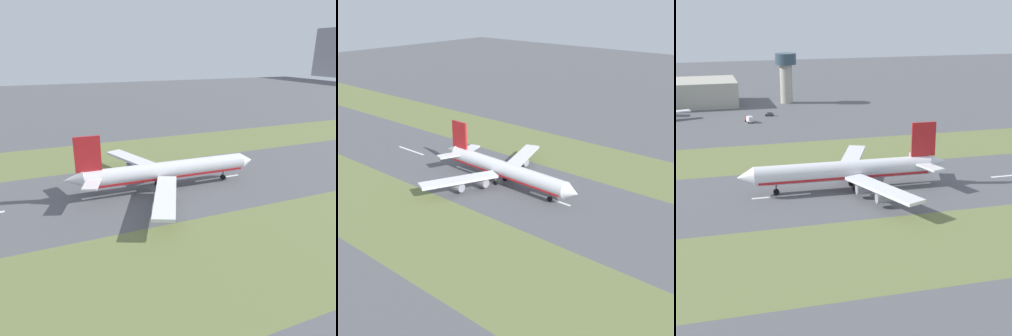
# 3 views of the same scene
# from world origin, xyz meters

# --- Properties ---
(ground_plane) EXTENTS (800.00, 800.00, 0.00)m
(ground_plane) POSITION_xyz_m (0.00, 0.00, 0.00)
(ground_plane) COLOR #56565B
(grass_median_west) EXTENTS (40.00, 600.00, 0.01)m
(grass_median_west) POSITION_xyz_m (-45.00, 0.00, 0.00)
(grass_median_west) COLOR olive
(grass_median_west) RESTS_ON ground
(grass_median_east) EXTENTS (40.00, 600.00, 0.01)m
(grass_median_east) POSITION_xyz_m (45.00, 0.00, 0.00)
(grass_median_east) COLOR olive
(grass_median_east) RESTS_ON ground
(centreline_dash_near) EXTENTS (1.20, 18.00, 0.01)m
(centreline_dash_near) POSITION_xyz_m (0.00, -55.01, 0.01)
(centreline_dash_near) COLOR silver
(centreline_dash_near) RESTS_ON ground
(centreline_dash_mid) EXTENTS (1.20, 18.00, 0.01)m
(centreline_dash_mid) POSITION_xyz_m (0.00, -15.01, 0.01)
(centreline_dash_mid) COLOR silver
(centreline_dash_mid) RESTS_ON ground
(centreline_dash_far) EXTENTS (1.20, 18.00, 0.01)m
(centreline_dash_far) POSITION_xyz_m (0.00, 24.99, 0.01)
(centreline_dash_far) COLOR silver
(centreline_dash_far) RESTS_ON ground
(airplane_main_jet) EXTENTS (64.11, 67.13, 20.20)m
(airplane_main_jet) POSITION_xyz_m (1.05, 3.09, 6.02)
(airplane_main_jet) COLOR white
(airplane_main_jet) RESTS_ON ground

